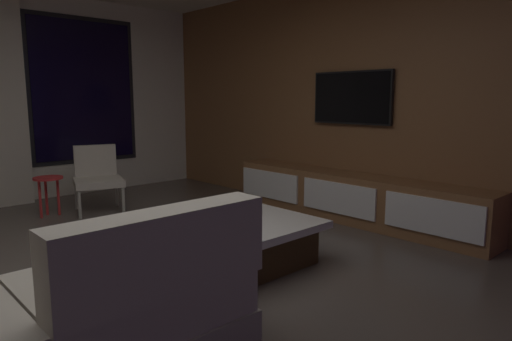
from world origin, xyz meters
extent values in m
plane|color=#564C44|center=(0.00, 0.00, 0.00)|extent=(9.20, 9.20, 0.00)
cube|color=black|center=(1.30, 3.60, 1.45)|extent=(1.52, 0.02, 2.02)
cube|color=black|center=(1.30, 3.58, 1.45)|extent=(1.40, 0.03, 1.90)
cube|color=brown|center=(3.06, 0.00, 1.35)|extent=(0.12, 7.80, 2.70)
cube|color=#A49C8C|center=(-0.25, -0.61, 0.09)|extent=(1.10, 0.90, 0.18)
cube|color=beige|center=(-0.25, -0.61, 0.30)|extent=(1.07, 0.86, 0.24)
cube|color=beige|center=(-0.25, -0.96, 0.62)|extent=(1.10, 0.20, 0.40)
cube|color=#442E15|center=(0.98, -0.01, 0.15)|extent=(1.00, 1.00, 0.30)
cube|color=white|center=(0.98, -0.01, 0.33)|extent=(1.16, 1.16, 0.06)
cube|color=#5EBE8A|center=(0.80, -0.21, 0.37)|extent=(0.24, 0.19, 0.02)
cube|color=pink|center=(0.81, -0.20, 0.39)|extent=(0.26, 0.21, 0.02)
cylinder|color=#B2ADA0|center=(1.07, 2.07, 0.18)|extent=(0.04, 0.04, 0.36)
cylinder|color=#B2ADA0|center=(0.61, 2.22, 0.18)|extent=(0.04, 0.04, 0.36)
cylinder|color=#B2ADA0|center=(1.22, 2.55, 0.18)|extent=(0.04, 0.04, 0.36)
cylinder|color=#B2ADA0|center=(0.76, 2.69, 0.18)|extent=(0.04, 0.04, 0.36)
cube|color=beige|center=(0.92, 2.38, 0.36)|extent=(0.69, 0.70, 0.08)
cube|color=beige|center=(0.99, 2.61, 0.59)|extent=(0.49, 0.23, 0.38)
cylinder|color=red|center=(0.30, 2.55, 0.23)|extent=(0.03, 0.03, 0.46)
cylinder|color=red|center=(0.50, 2.55, 0.23)|extent=(0.03, 0.03, 0.46)
cylinder|color=red|center=(0.40, 2.65, 0.23)|extent=(0.03, 0.03, 0.46)
cylinder|color=red|center=(0.40, 2.55, 0.45)|extent=(0.32, 0.32, 0.02)
cube|color=brown|center=(2.78, 0.10, 0.26)|extent=(0.44, 3.10, 0.52)
cube|color=white|center=(2.55, -0.94, 0.29)|extent=(0.02, 0.93, 0.33)
cube|color=white|center=(2.55, 0.10, 0.29)|extent=(0.02, 0.93, 0.33)
cube|color=white|center=(2.55, 1.15, 0.29)|extent=(0.02, 0.93, 0.33)
cube|color=#352214|center=(2.74, -0.75, 0.12)|extent=(0.33, 0.68, 0.19)
cube|color=#B78F46|center=(2.74, -1.01, 0.10)|extent=(0.03, 0.04, 0.15)
cube|color=beige|center=(2.74, -0.84, 0.11)|extent=(0.03, 0.04, 0.17)
cube|color=brown|center=(2.74, -0.67, 0.11)|extent=(0.03, 0.04, 0.17)
cube|color=#BB70B9|center=(2.74, -0.49, 0.11)|extent=(0.03, 0.04, 0.17)
cube|color=black|center=(2.95, 0.25, 1.35)|extent=(0.04, 1.02, 0.59)
cube|color=black|center=(2.95, 0.25, 1.35)|extent=(0.05, 0.98, 0.55)
camera|label=1|loc=(-1.33, -2.75, 1.33)|focal=31.72mm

